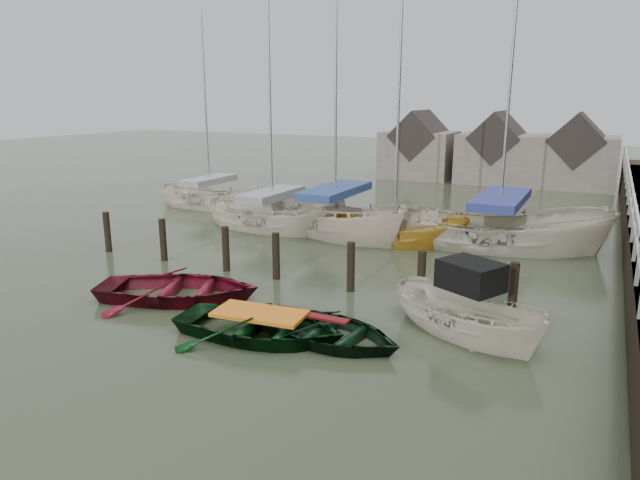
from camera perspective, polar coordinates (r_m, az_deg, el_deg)
The scene contains 12 objects.
ground at distance 14.01m, azimuth -6.51°, elevation -7.97°, with size 120.00×120.00×0.00m, color #343D27.
mooring_pilings at distance 16.80m, azimuth -4.16°, elevation -2.31°, with size 13.72×0.22×1.80m.
far_sheds at distance 37.50m, azimuth 17.05°, elevation 8.38°, with size 14.00×4.08×4.39m.
rowboat_red at distance 15.74m, azimuth -13.88°, elevation -5.77°, with size 3.07×4.29×0.89m, color #590C19.
rowboat_green at distance 13.07m, azimuth -5.98°, elevation -9.63°, with size 2.82×3.95×0.82m, color black.
rowboat_dkgreen at distance 12.82m, azimuth 0.72°, elevation -10.04°, with size 2.53×3.54×0.73m, color black.
motorboat at distance 13.53m, azimuth 14.36°, elevation -8.70°, with size 4.38×3.25×2.46m.
sailboat_a at distance 23.30m, azimuth -4.76°, elevation 1.25°, with size 6.33×2.66×10.77m.
sailboat_b at distance 22.56m, azimuth 1.50°, elevation 0.86°, with size 7.86×5.49×12.06m.
sailboat_c at distance 21.27m, azimuth 7.42°, elevation -0.19°, with size 5.60×2.74×10.70m.
sailboat_d at distance 21.41m, azimuth 17.31°, elevation -0.53°, with size 7.95×3.90×12.60m.
sailboat_e at distance 28.31m, azimuth -10.92°, elevation 3.36°, with size 5.70×2.19×10.10m.
Camera 1 is at (7.21, -10.80, 5.26)m, focal length 32.00 mm.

